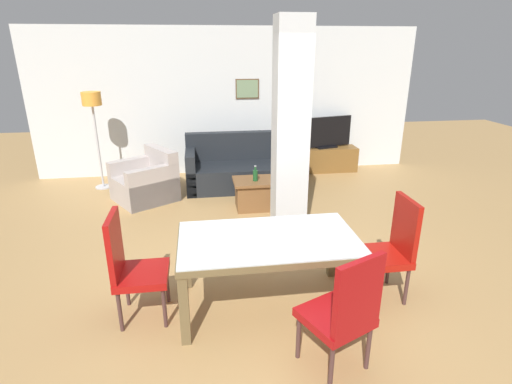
{
  "coord_description": "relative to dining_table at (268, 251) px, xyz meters",
  "views": [
    {
      "loc": [
        -0.58,
        -3.22,
        2.38
      ],
      "look_at": [
        0.0,
        0.8,
        0.87
      ],
      "focal_mm": 28.0,
      "sensor_mm": 36.0,
      "label": 1
    }
  ],
  "objects": [
    {
      "name": "armchair",
      "position": [
        -1.46,
        3.06,
        -0.3
      ],
      "size": [
        1.16,
        1.15,
        0.81
      ],
      "rotation": [
        0.0,
        0.0,
        2.13
      ],
      "color": "#B4AAA5",
      "rests_on": "ground_plane"
    },
    {
      "name": "divider_pillar",
      "position": [
        0.52,
        1.46,
        0.77
      ],
      "size": [
        0.4,
        0.38,
        2.7
      ],
      "color": "silver",
      "rests_on": "ground_plane"
    },
    {
      "name": "coffee_table",
      "position": [
        0.23,
        2.45,
        -0.35
      ],
      "size": [
        0.67,
        0.52,
        0.46
      ],
      "color": "brown",
      "rests_on": "ground_plane"
    },
    {
      "name": "dining_chair_near_right",
      "position": [
        0.41,
        -0.9,
        -0.03
      ],
      "size": [
        0.61,
        0.61,
        1.03
      ],
      "rotation": [
        0.0,
        0.0,
        0.43
      ],
      "color": "#A20E11",
      "rests_on": "ground_plane"
    },
    {
      "name": "dining_chair_head_right",
      "position": [
        1.21,
        0.0,
        -0.03
      ],
      "size": [
        0.46,
        0.46,
        1.03
      ],
      "rotation": [
        0.0,
        0.0,
        1.57
      ],
      "color": "#A0130C",
      "rests_on": "ground_plane"
    },
    {
      "name": "bottle",
      "position": [
        0.22,
        2.41,
        -0.04
      ],
      "size": [
        0.07,
        0.07,
        0.24
      ],
      "color": "#194C23",
      "rests_on": "coffee_table"
    },
    {
      "name": "back_wall",
      "position": [
        0.0,
        4.44,
        0.77
      ],
      "size": [
        7.2,
        0.09,
        2.7
      ],
      "color": "silver",
      "rests_on": "ground_plane"
    },
    {
      "name": "tv_screen",
      "position": [
        1.88,
        4.16,
        0.19
      ],
      "size": [
        1.01,
        0.29,
        0.61
      ],
      "rotation": [
        0.0,
        0.0,
        3.38
      ],
      "color": "black",
      "rests_on": "tv_stand"
    },
    {
      "name": "sofa",
      "position": [
        0.15,
        3.49,
        -0.27
      ],
      "size": [
        1.96,
        0.88,
        0.92
      ],
      "rotation": [
        0.0,
        0.0,
        3.14
      ],
      "color": "black",
      "rests_on": "ground_plane"
    },
    {
      "name": "ground_plane",
      "position": [
        0.0,
        0.0,
        -0.58
      ],
      "size": [
        18.0,
        18.0,
        0.0
      ],
      "primitive_type": "plane",
      "color": "#AC844F"
    },
    {
      "name": "tv_stand",
      "position": [
        1.88,
        4.16,
        -0.34
      ],
      "size": [
        1.22,
        0.4,
        0.48
      ],
      "color": "brown",
      "rests_on": "ground_plane"
    },
    {
      "name": "dining_table",
      "position": [
        0.0,
        0.0,
        0.0
      ],
      "size": [
        1.65,
        0.94,
        0.72
      ],
      "color": "brown",
      "rests_on": "ground_plane"
    },
    {
      "name": "dining_chair_head_left",
      "position": [
        -1.24,
        0.0,
        -0.03
      ],
      "size": [
        0.46,
        0.46,
        1.03
      ],
      "rotation": [
        0.0,
        0.0,
        -1.57
      ],
      "color": "#9F0F0D",
      "rests_on": "ground_plane"
    },
    {
      "name": "floor_lamp",
      "position": [
        -2.3,
        3.76,
        0.81
      ],
      "size": [
        0.31,
        0.31,
        1.66
      ],
      "color": "#B7B7BC",
      "rests_on": "ground_plane"
    }
  ]
}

